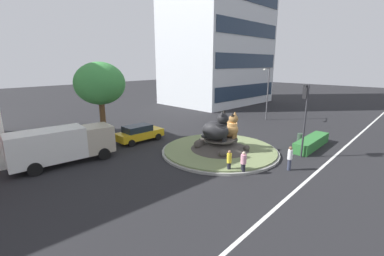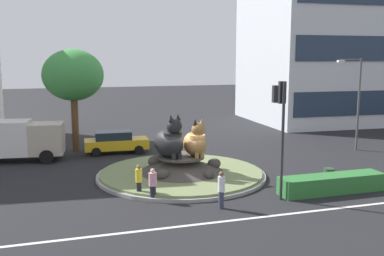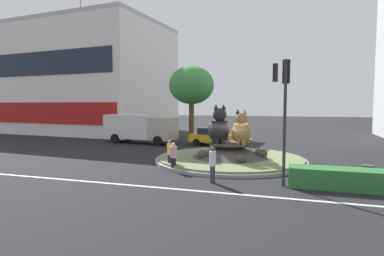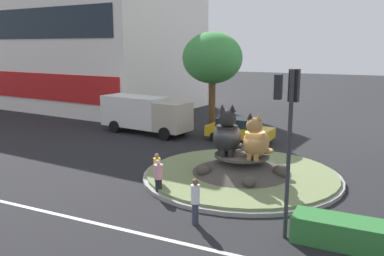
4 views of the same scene
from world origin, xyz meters
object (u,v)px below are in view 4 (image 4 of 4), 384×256
pedestrian_pink_shirt (158,177)px  pedestrian_yellow_shirt (157,170)px  traffic_light_mast (289,117)px  shophouse_block (79,40)px  cat_statue_black (227,135)px  cat_statue_tabby (256,141)px  sedan_on_far_lane (239,129)px  pedestrian_white_shirt (195,200)px  broadleaf_tree_behind_island (212,59)px  delivery_box_truck (145,113)px

pedestrian_pink_shirt → pedestrian_yellow_shirt: size_ratio=0.98×
traffic_light_mast → shophouse_block: bearing=56.4°
cat_statue_black → cat_statue_tabby: bearing=66.3°
shophouse_block → pedestrian_yellow_shirt: 29.65m
cat_statue_black → sedan_on_far_lane: bearing=175.9°
pedestrian_white_shirt → traffic_light_mast: bearing=17.1°
broadleaf_tree_behind_island → sedan_on_far_lane: bearing=-30.9°
traffic_light_mast → pedestrian_pink_shirt: 6.92m
pedestrian_pink_shirt → sedan_on_far_lane: 11.30m
sedan_on_far_lane → cat_statue_black: bearing=-72.3°
shophouse_block → traffic_light_mast: bearing=-33.1°
cat_statue_tabby → traffic_light_mast: 6.10m
broadleaf_tree_behind_island → cat_statue_black: bearing=-62.7°
pedestrian_yellow_shirt → sedan_on_far_lane: bearing=-173.6°
shophouse_block → pedestrian_white_shirt: 33.84m
cat_statue_black → traffic_light_mast: traffic_light_mast is taller
pedestrian_pink_shirt → pedestrian_yellow_shirt: (-0.53, 0.78, 0.04)m
shophouse_block → pedestrian_yellow_shirt: shophouse_block is taller
delivery_box_truck → cat_statue_black: bearing=-30.3°
cat_statue_tabby → broadleaf_tree_behind_island: 11.80m
traffic_light_mast → pedestrian_white_shirt: 4.52m
cat_statue_tabby → shophouse_block: shophouse_block is taller
cat_statue_tabby → pedestrian_pink_shirt: (-3.26, -3.53, -1.19)m
pedestrian_pink_shirt → sedan_on_far_lane: (-0.30, 11.29, 0.00)m
sedan_on_far_lane → shophouse_block: bearing=159.4°
pedestrian_yellow_shirt → sedan_on_far_lane: size_ratio=0.36×
pedestrian_white_shirt → pedestrian_pink_shirt: 3.39m
pedestrian_pink_shirt → delivery_box_truck: (-7.47, 10.74, 0.69)m
cat_statue_tabby → pedestrian_white_shirt: cat_statue_tabby is taller
pedestrian_yellow_shirt → sedan_on_far_lane: (0.23, 10.51, -0.03)m
cat_statue_black → delivery_box_truck: size_ratio=0.39×
pedestrian_pink_shirt → pedestrian_yellow_shirt: 0.95m
cat_statue_tabby → pedestrian_pink_shirt: size_ratio=1.41×
broadleaf_tree_behind_island → delivery_box_truck: bearing=-154.2°
cat_statue_tabby → pedestrian_pink_shirt: bearing=-47.8°
shophouse_block → cat_statue_tabby: bearing=-28.7°
sedan_on_far_lane → broadleaf_tree_behind_island: bearing=151.7°
pedestrian_white_shirt → pedestrian_yellow_shirt: size_ratio=1.07×
cat_statue_black → traffic_light_mast: bearing=19.0°
traffic_light_mast → cat_statue_black: bearing=43.2°
broadleaf_tree_behind_island → sedan_on_far_lane: size_ratio=1.62×
shophouse_block → sedan_on_far_lane: size_ratio=5.53×
cat_statue_black → shophouse_block: shophouse_block is taller
broadleaf_tree_behind_island → sedan_on_far_lane: (2.70, -1.62, -4.68)m
shophouse_block → sedan_on_far_lane: 24.19m
traffic_light_mast → broadleaf_tree_behind_island: size_ratio=0.77×
traffic_light_mast → delivery_box_truck: 18.34m
pedestrian_white_shirt → pedestrian_yellow_shirt: 4.29m
cat_statue_black → pedestrian_yellow_shirt: size_ratio=1.74×
shophouse_block → delivery_box_truck: size_ratio=3.45×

